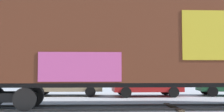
{
  "coord_description": "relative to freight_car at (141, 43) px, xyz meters",
  "views": [
    {
      "loc": [
        -2.71,
        -11.89,
        1.54
      ],
      "look_at": [
        -2.64,
        1.85,
        2.32
      ],
      "focal_mm": 44.66,
      "sensor_mm": 36.0,
      "label": 1
    }
  ],
  "objects": [
    {
      "name": "ground_plane",
      "position": [
        1.43,
        0.0,
        -2.77
      ],
      "size": [
        260.0,
        260.0,
        0.0
      ],
      "primitive_type": "plane",
      "color": "#B2B5BC"
    },
    {
      "name": "track",
      "position": [
        0.23,
        0.01,
        -2.73
      ],
      "size": [
        60.01,
        4.49,
        0.08
      ],
      "color": "#4C4742",
      "rests_on": "ground_plane"
    },
    {
      "name": "freight_car",
      "position": [
        0.0,
        0.0,
        0.0
      ],
      "size": [
        16.76,
        3.62,
        4.82
      ],
      "color": "#5B2B19",
      "rests_on": "ground_plane"
    },
    {
      "name": "flagpole",
      "position": [
        -2.93,
        12.37,
        2.21
      ],
      "size": [
        1.48,
        0.19,
        7.8
      ],
      "color": "silver",
      "rests_on": "ground_plane"
    },
    {
      "name": "hillside",
      "position": [
        1.45,
        74.76,
        1.57
      ],
      "size": [
        110.65,
        30.7,
        13.58
      ],
      "color": "silver",
      "rests_on": "ground_plane"
    },
    {
      "name": "parked_car_tan",
      "position": [
        -4.19,
        6.05,
        -1.93
      ],
      "size": [
        4.65,
        2.15,
        1.66
      ],
      "color": "#9E8966",
      "rests_on": "ground_plane"
    },
    {
      "name": "parked_car_red",
      "position": [
        0.92,
        5.58,
        -1.9
      ],
      "size": [
        4.38,
        2.27,
        1.76
      ],
      "color": "#B21E1E",
      "rests_on": "ground_plane"
    }
  ]
}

